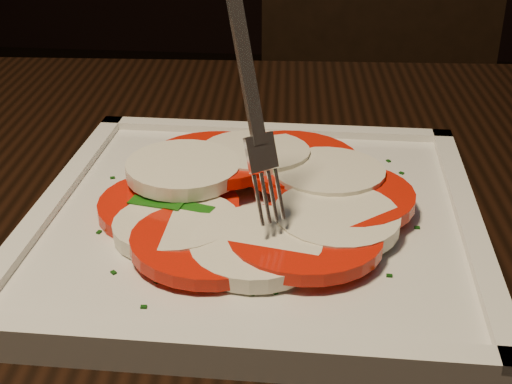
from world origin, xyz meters
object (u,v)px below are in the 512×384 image
Objects in this scene: table at (282,351)px; fork at (241,74)px; chair at (370,120)px; plate at (256,222)px.

fork reaches higher than table.
fork reaches higher than chair.
table is 0.22m from fork.
table is at bearing -92.73° from chair.
chair is at bearing 80.85° from plate.
chair reaches higher than plate.
chair is 0.81m from plate.
plate is at bearing 166.80° from table.
fork reaches higher than plate.
plate is 1.80× the size of fork.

